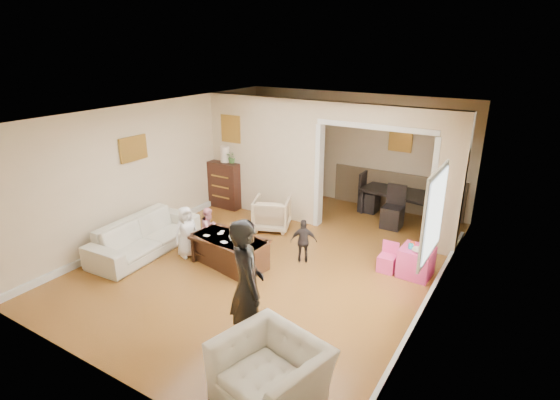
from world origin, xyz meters
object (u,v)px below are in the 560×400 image
Objects in this scene: armchair_back at (272,213)px; dresser at (226,184)px; dining_table at (402,205)px; child_toddler at (304,241)px; coffee_table at (230,251)px; cyan_cup at (411,246)px; adult_person at (247,287)px; coffee_cup at (232,238)px; child_kneel_a at (186,232)px; play_table at (416,262)px; table_lamp at (225,154)px; child_kneel_b at (209,228)px; armchair_front at (271,374)px; sofa at (145,236)px.

dresser is (-1.62, 0.57, 0.21)m from armchair_back.
child_toddler is at bearing -97.04° from dining_table.
dresser is 2.92m from coffee_table.
cyan_cup is 0.05× the size of adult_person.
child_toddler is at bearing 40.10° from coffee_cup.
adult_person reaches higher than coffee_cup.
coffee_table is 1.40× the size of child_kneel_a.
play_table is 0.54× the size of child_kneel_a.
dresser is 0.61× the size of adult_person.
table_lamp reaches higher than dining_table.
child_kneel_b is at bearing -0.14° from adult_person.
play_table is at bearing 150.40° from armchair_back.
armchair_front is 6.17m from table_lamp.
armchair_back is at bearing -36.86° from sofa.
cyan_cup is (4.40, 1.67, 0.21)m from sofa.
table_lamp is 2.72m from child_kneel_a.
play_table is at bearing -11.60° from table_lamp.
child_toddler is at bearing 120.92° from armchair_back.
child_kneel_b is at bearing -60.01° from dresser.
play_table is 0.63× the size of child_kneel_b.
adult_person is at bearing -46.40° from coffee_table.
child_kneel_a is 1.16× the size of child_kneel_b.
armchair_front is 1.38× the size of child_toddler.
armchair_back is 2.91m from dining_table.
dining_table is at bearing 109.60° from cyan_cup.
cyan_cup is (0.48, 3.49, 0.17)m from armchair_front.
sofa is at bearing -167.91° from coffee_cup.
armchair_back is 0.56× the size of coffee_table.
armchair_front is 5.95m from dining_table.
play_table is at bearing 167.77° from child_toddler.
sofa is 2.95× the size of armchair_back.
dresser is 0.72m from table_lamp.
sofa reaches higher than cyan_cup.
table_lamp is 2.42m from child_kneel_b.
dresser is at bearing -8.47° from adult_person.
coffee_table is at bearing 74.74° from armchair_back.
sofa is 1.64× the size of coffee_table.
armchair_back is 7.12× the size of coffee_cup.
play_table is (4.70, -0.96, -1.01)m from table_lamp.
dining_table is at bearing -158.73° from armchair_back.
dresser reaches higher than coffee_table.
play_table is (0.58, 3.54, -0.11)m from armchair_front.
child_kneel_b reaches higher than play_table.
armchair_front is 6.10m from dresser.
cyan_cup is 3.15m from adult_person.
cyan_cup is 0.05× the size of dining_table.
coffee_cup is 0.13× the size of child_toddler.
coffee_cup is (1.73, 0.37, 0.23)m from sofa.
coffee_cup is at bearing -26.57° from coffee_table.
cyan_cup is 3.88m from child_kneel_a.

